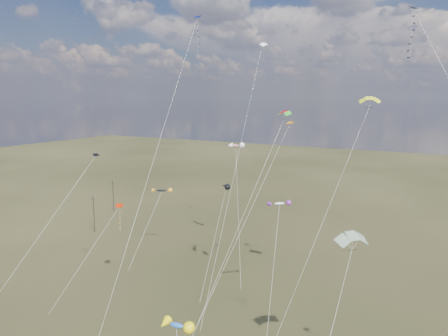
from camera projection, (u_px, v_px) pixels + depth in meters
The scene contains 16 objects.
utility_pole_near at pixel (94, 214), 84.54m from camera, with size 1.40×0.20×8.00m.
utility_pole_far at pixel (113, 195), 100.41m from camera, with size 1.40×0.20×8.00m.
diamond_black_high at pixel (425, 58), 40.25m from camera, with size 19.83×26.80×37.85m.
diamond_navy_tall at pixel (190, 58), 50.51m from camera, with size 1.52×21.19×38.76m.
diamond_black_mid at pixel (60, 206), 53.05m from camera, with size 5.77×17.42×20.63m.
diamond_red_low at pixel (117, 222), 57.33m from camera, with size 4.64×10.71×13.27m.
diamond_orange_center at pixel (265, 178), 52.29m from camera, with size 7.31×14.22×25.15m.
parafoil_yellow at pixel (369, 100), 47.22m from camera, with size 8.07×15.76×28.86m.
parafoil_blue_white at pixel (261, 46), 69.01m from camera, with size 5.97×29.52×38.16m.
parafoil_striped at pixel (353, 236), 36.54m from camera, with size 3.29×12.25×16.61m.
parafoil_tricolor at pixel (284, 114), 48.29m from camera, with size 6.43×16.85×27.17m.
novelty_black_orange at pixel (161, 191), 72.48m from camera, with size 3.48×11.01×12.16m.
novelty_orange_black at pixel (226, 187), 62.16m from camera, with size 2.24×10.84×15.23m.
novelty_white_purple at pixel (279, 204), 51.36m from camera, with size 3.93×11.65×15.24m.
novelty_redwhite_stripe at pixel (236, 146), 72.18m from camera, with size 9.81×14.93×20.40m.
novelty_blue_yellow at pixel (177, 326), 29.27m from camera, with size 5.45×6.74×12.30m.
Camera 1 is at (25.30, -28.40, 28.29)m, focal length 32.00 mm.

